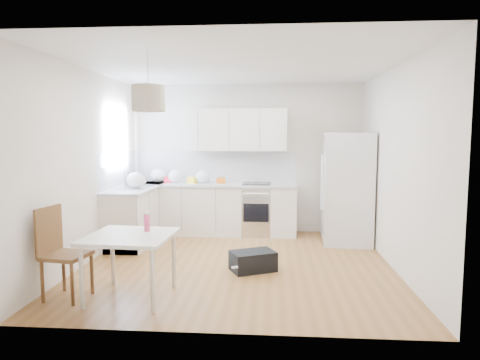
# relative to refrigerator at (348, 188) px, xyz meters

# --- Properties ---
(floor) EXTENTS (4.20, 4.20, 0.00)m
(floor) POSITION_rel_refrigerator_xyz_m (-1.73, -1.37, -0.91)
(floor) COLOR brown
(floor) RESTS_ON ground
(ceiling) EXTENTS (4.20, 4.20, 0.00)m
(ceiling) POSITION_rel_refrigerator_xyz_m (-1.73, -1.37, 1.79)
(ceiling) COLOR white
(ceiling) RESTS_ON wall_back
(wall_back) EXTENTS (4.20, 0.00, 4.20)m
(wall_back) POSITION_rel_refrigerator_xyz_m (-1.73, 0.73, 0.44)
(wall_back) COLOR silver
(wall_back) RESTS_ON floor
(wall_left) EXTENTS (0.00, 4.20, 4.20)m
(wall_left) POSITION_rel_refrigerator_xyz_m (-3.83, -1.37, 0.44)
(wall_left) COLOR silver
(wall_left) RESTS_ON floor
(wall_right) EXTENTS (0.00, 4.20, 4.20)m
(wall_right) POSITION_rel_refrigerator_xyz_m (0.37, -1.37, 0.44)
(wall_right) COLOR silver
(wall_right) RESTS_ON floor
(window_glassblock) EXTENTS (0.02, 1.00, 1.00)m
(window_glassblock) POSITION_rel_refrigerator_xyz_m (-3.81, -0.22, 0.84)
(window_glassblock) COLOR #BFE0F9
(window_glassblock) RESTS_ON wall_left
(cabinets_back) EXTENTS (3.00, 0.60, 0.88)m
(cabinets_back) POSITION_rel_refrigerator_xyz_m (-2.33, 0.43, -0.47)
(cabinets_back) COLOR silver
(cabinets_back) RESTS_ON floor
(cabinets_left) EXTENTS (0.60, 1.80, 0.88)m
(cabinets_left) POSITION_rel_refrigerator_xyz_m (-3.53, -0.17, -0.47)
(cabinets_left) COLOR silver
(cabinets_left) RESTS_ON floor
(counter_back) EXTENTS (3.02, 0.64, 0.04)m
(counter_back) POSITION_rel_refrigerator_xyz_m (-2.33, 0.43, -0.01)
(counter_back) COLOR #A8ABAD
(counter_back) RESTS_ON cabinets_back
(counter_left) EXTENTS (0.64, 1.82, 0.04)m
(counter_left) POSITION_rel_refrigerator_xyz_m (-3.53, -0.17, -0.01)
(counter_left) COLOR #A8ABAD
(counter_left) RESTS_ON cabinets_left
(backsplash_back) EXTENTS (3.00, 0.01, 0.58)m
(backsplash_back) POSITION_rel_refrigerator_xyz_m (-2.33, 0.72, 0.30)
(backsplash_back) COLOR silver
(backsplash_back) RESTS_ON wall_back
(backsplash_left) EXTENTS (0.01, 1.80, 0.58)m
(backsplash_left) POSITION_rel_refrigerator_xyz_m (-3.82, -0.17, 0.30)
(backsplash_left) COLOR silver
(backsplash_left) RESTS_ON wall_left
(upper_cabinets) EXTENTS (1.70, 0.32, 0.75)m
(upper_cabinets) POSITION_rel_refrigerator_xyz_m (-1.88, 0.57, 0.96)
(upper_cabinets) COLOR silver
(upper_cabinets) RESTS_ON wall_back
(range_oven) EXTENTS (0.50, 0.61, 0.88)m
(range_oven) POSITION_rel_refrigerator_xyz_m (-1.53, 0.43, -0.47)
(range_oven) COLOR silver
(range_oven) RESTS_ON floor
(sink) EXTENTS (0.50, 0.80, 0.16)m
(sink) POSITION_rel_refrigerator_xyz_m (-3.53, -0.22, 0.00)
(sink) COLOR silver
(sink) RESTS_ON counter_left
(refrigerator) EXTENTS (0.91, 0.95, 1.82)m
(refrigerator) POSITION_rel_refrigerator_xyz_m (0.00, 0.00, 0.00)
(refrigerator) COLOR silver
(refrigerator) RESTS_ON floor
(dining_table) EXTENTS (0.94, 0.94, 0.70)m
(dining_table) POSITION_rel_refrigerator_xyz_m (-2.79, -2.68, -0.28)
(dining_table) COLOR beige
(dining_table) RESTS_ON floor
(dining_chair) EXTENTS (0.49, 0.49, 1.01)m
(dining_chair) POSITION_rel_refrigerator_xyz_m (-3.48, -2.75, -0.41)
(dining_chair) COLOR #452A14
(dining_chair) RESTS_ON floor
(drink_bottle) EXTENTS (0.08, 0.08, 0.23)m
(drink_bottle) POSITION_rel_refrigerator_xyz_m (-2.66, -2.49, -0.09)
(drink_bottle) COLOR #D33A6F
(drink_bottle) RESTS_ON dining_table
(gym_bag) EXTENTS (0.66, 0.57, 0.26)m
(gym_bag) POSITION_rel_refrigerator_xyz_m (-1.50, -1.64, -0.78)
(gym_bag) COLOR black
(gym_bag) RESTS_ON floor
(pendant_lamp) EXTENTS (0.37, 0.37, 0.28)m
(pendant_lamp) POSITION_rel_refrigerator_xyz_m (-2.60, -2.51, 1.27)
(pendant_lamp) COLOR #B9AD8E
(pendant_lamp) RESTS_ON ceiling
(grocery_bag_a) EXTENTS (0.27, 0.23, 0.25)m
(grocery_bag_a) POSITION_rel_refrigerator_xyz_m (-3.33, 0.51, 0.13)
(grocery_bag_a) COLOR white
(grocery_bag_a) RESTS_ON counter_back
(grocery_bag_b) EXTENTS (0.26, 0.22, 0.23)m
(grocery_bag_b) POSITION_rel_refrigerator_xyz_m (-3.00, 0.46, 0.12)
(grocery_bag_b) COLOR white
(grocery_bag_b) RESTS_ON counter_back
(grocery_bag_c) EXTENTS (0.26, 0.22, 0.24)m
(grocery_bag_c) POSITION_rel_refrigerator_xyz_m (-2.49, 0.43, 0.13)
(grocery_bag_c) COLOR white
(grocery_bag_c) RESTS_ON counter_back
(grocery_bag_d) EXTENTS (0.21, 0.18, 0.19)m
(grocery_bag_d) POSITION_rel_refrigerator_xyz_m (-3.50, -0.01, 0.10)
(grocery_bag_d) COLOR white
(grocery_bag_d) RESTS_ON counter_back
(grocery_bag_e) EXTENTS (0.29, 0.25, 0.26)m
(grocery_bag_e) POSITION_rel_refrigerator_xyz_m (-3.48, -0.32, 0.14)
(grocery_bag_e) COLOR white
(grocery_bag_e) RESTS_ON counter_left
(snack_orange) EXTENTS (0.15, 0.10, 0.10)m
(snack_orange) POSITION_rel_refrigerator_xyz_m (-2.16, 0.43, 0.06)
(snack_orange) COLOR #D05F12
(snack_orange) RESTS_ON counter_back
(snack_yellow) EXTENTS (0.20, 0.18, 0.11)m
(snack_yellow) POSITION_rel_refrigerator_xyz_m (-2.68, 0.42, 0.07)
(snack_yellow) COLOR yellow
(snack_yellow) RESTS_ON counter_back
(snack_red) EXTENTS (0.16, 0.11, 0.11)m
(snack_red) POSITION_rel_refrigerator_xyz_m (-3.14, 0.53, 0.06)
(snack_red) COLOR red
(snack_red) RESTS_ON counter_back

